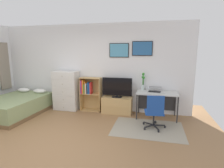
{
  "coord_description": "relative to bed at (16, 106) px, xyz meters",
  "views": [
    {
      "loc": [
        1.95,
        -2.96,
        1.87
      ],
      "look_at": [
        0.88,
        1.5,
        1.03
      ],
      "focal_mm": 28.65,
      "sensor_mm": 36.0,
      "label": 1
    }
  ],
  "objects": [
    {
      "name": "wall_back_with_posters",
      "position": [
        2.07,
        1.05,
        1.09
      ],
      "size": [
        6.12,
        0.09,
        2.7
      ],
      "color": "white",
      "rests_on": "ground_plane"
    },
    {
      "name": "dresser",
      "position": [
        1.26,
        0.78,
        0.36
      ],
      "size": [
        0.78,
        0.46,
        1.25
      ],
      "color": "silver",
      "rests_on": "ground_plane"
    },
    {
      "name": "tv_stand",
      "position": [
        2.93,
        0.79,
        -0.01
      ],
      "size": [
        0.9,
        0.41,
        0.5
      ],
      "color": "tan",
      "rests_on": "ground_plane"
    },
    {
      "name": "bookshelf",
      "position": [
        2.02,
        0.84,
        0.36
      ],
      "size": [
        0.66,
        0.3,
        1.06
      ],
      "color": "tan",
      "rests_on": "ground_plane"
    },
    {
      "name": "laptop",
      "position": [
        4.03,
        0.76,
        0.54
      ],
      "size": [
        0.41,
        0.43,
        0.16
      ],
      "rotation": [
        0.0,
        0.0,
        -0.13
      ],
      "color": "#B7B7BC",
      "rests_on": "desk"
    },
    {
      "name": "wine_glass",
      "position": [
        3.86,
        0.65,
        0.61
      ],
      "size": [
        0.07,
        0.07,
        0.18
      ],
      "color": "silver",
      "rests_on": "desk"
    },
    {
      "name": "area_rug",
      "position": [
        3.9,
        -0.13,
        -0.26
      ],
      "size": [
        1.7,
        1.2,
        0.01
      ],
      "primitive_type": "cube",
      "color": "#9E937F",
      "rests_on": "ground_plane"
    },
    {
      "name": "ground_plane",
      "position": [
        2.06,
        -1.38,
        -0.26
      ],
      "size": [
        7.2,
        7.2,
        0.0
      ],
      "primitive_type": "plane",
      "color": "#936B44"
    },
    {
      "name": "computer_mouse",
      "position": [
        4.28,
        0.63,
        0.49
      ],
      "size": [
        0.06,
        0.1,
        0.03
      ],
      "primitive_type": "ellipsoid",
      "color": "silver",
      "rests_on": "desk"
    },
    {
      "name": "bamboo_vase",
      "position": [
        3.69,
        0.9,
        0.74
      ],
      "size": [
        0.1,
        0.09,
        0.51
      ],
      "color": "silver",
      "rests_on": "desk"
    },
    {
      "name": "bed",
      "position": [
        0.0,
        0.0,
        0.0
      ],
      "size": [
        1.46,
        2.02,
        0.64
      ],
      "rotation": [
        0.0,
        0.0,
        -0.02
      ],
      "color": "brown",
      "rests_on": "ground_plane"
    },
    {
      "name": "desk",
      "position": [
        4.1,
        0.76,
        0.34
      ],
      "size": [
        1.12,
        0.63,
        0.74
      ],
      "color": "silver",
      "rests_on": "ground_plane"
    },
    {
      "name": "office_chair",
      "position": [
        4.05,
        -0.12,
        0.19
      ],
      "size": [
        0.57,
        0.58,
        0.86
      ],
      "rotation": [
        0.0,
        0.0,
        0.14
      ],
      "color": "#232326",
      "rests_on": "ground_plane"
    },
    {
      "name": "television",
      "position": [
        2.93,
        0.77,
        0.54
      ],
      "size": [
        0.9,
        0.16,
        0.6
      ],
      "color": "black",
      "rests_on": "tv_stand"
    }
  ]
}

